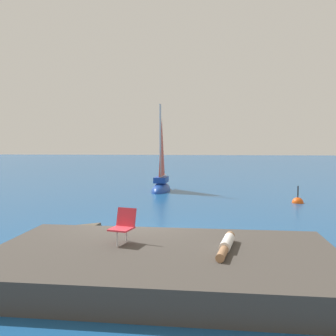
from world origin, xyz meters
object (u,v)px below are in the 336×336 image
sailboat_near (161,186)px  person_sunbather (226,244)px  beach_chair (124,224)px  marker_buoy (298,203)px

sailboat_near → person_sunbather: (2.99, -14.43, 0.41)m
beach_chair → sailboat_near: bearing=-162.2°
beach_chair → marker_buoy: size_ratio=0.71×
beach_chair → marker_buoy: 12.07m
sailboat_near → beach_chair: sailboat_near is taller
beach_chair → marker_buoy: (6.60, 10.05, -1.04)m
sailboat_near → beach_chair: size_ratio=7.31×
sailboat_near → beach_chair: (0.61, -14.05, 0.73)m
person_sunbather → beach_chair: 2.43m
sailboat_near → marker_buoy: sailboat_near is taller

